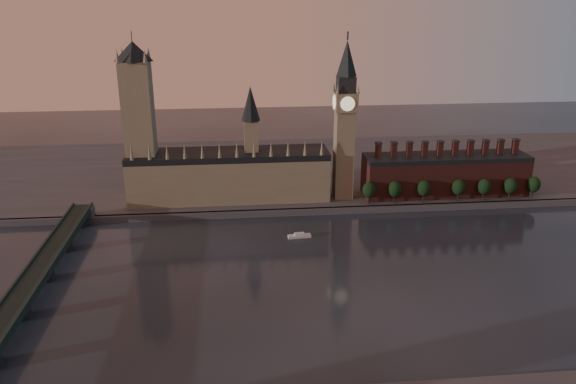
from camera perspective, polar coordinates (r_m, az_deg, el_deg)
The scene contains 15 objects.
ground at distance 279.81m, azimuth 7.77°, elevation -9.00°, with size 900.00×900.00×0.00m, color black.
north_bank at distance 440.95m, azimuth 2.57°, elevation 2.25°, with size 900.00×182.00×4.00m.
palace_of_westminster at distance 370.59m, azimuth -5.90°, elevation 1.96°, with size 130.00×30.30×74.00m.
victoria_tower at distance 365.97m, azimuth -14.91°, elevation 7.25°, with size 24.00×24.00×108.00m.
big_ben at distance 363.82m, azimuth 5.80°, elevation 7.37°, with size 15.00×15.00×107.00m.
chimney_block at distance 393.28m, azimuth 15.66°, elevation 1.78°, with size 110.00×25.00×37.00m.
embankment_tree_0 at distance 364.58m, azimuth 8.25°, elevation 0.21°, with size 8.60×8.60×14.88m.
embankment_tree_1 at distance 368.98m, azimuth 10.80°, elevation 0.30°, with size 8.60×8.60×14.88m.
embankment_tree_2 at distance 374.53m, azimuth 13.65°, elevation 0.38°, with size 8.60×8.60×14.88m.
embankment_tree_3 at distance 382.44m, azimuth 16.96°, elevation 0.47°, with size 8.60×8.60×14.88m.
embankment_tree_4 at distance 388.72m, azimuth 19.31°, elevation 0.51°, with size 8.60×8.60×14.88m.
embankment_tree_5 at distance 396.42m, azimuth 21.65°, elevation 0.58°, with size 8.60×8.60×14.88m.
embankment_tree_6 at distance 405.25m, azimuth 23.69°, elevation 0.70°, with size 8.60×8.60×14.88m.
westminster_bridge at distance 283.12m, azimuth -24.63°, elevation -8.69°, with size 14.00×200.00×11.55m.
river_boat at distance 324.24m, azimuth 1.17°, elevation -4.46°, with size 13.52×5.01×2.64m.
Camera 1 is at (-61.17, -238.63, 132.70)m, focal length 35.00 mm.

